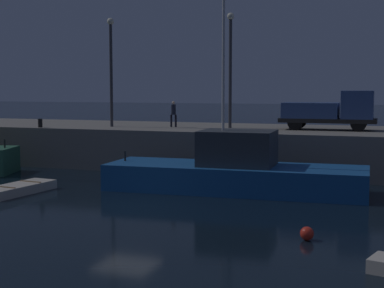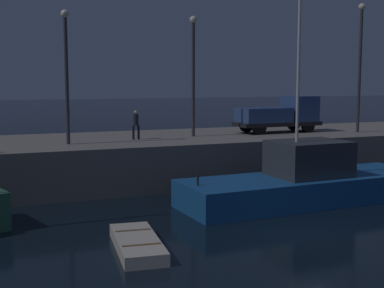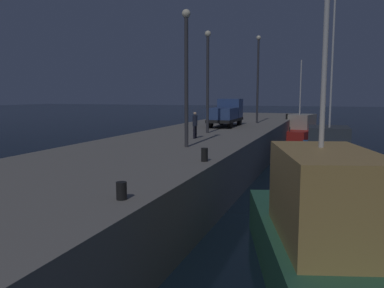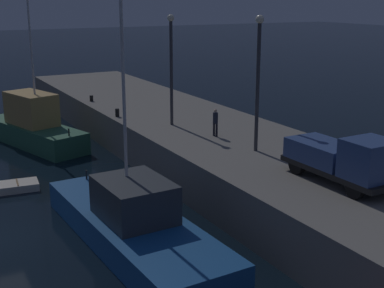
{
  "view_description": "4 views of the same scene",
  "coord_description": "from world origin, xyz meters",
  "px_view_note": "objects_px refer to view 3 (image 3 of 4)",
  "views": [
    {
      "loc": [
        10.62,
        -22.03,
        5.03
      ],
      "look_at": [
        -0.97,
        11.14,
        1.65
      ],
      "focal_mm": 54.86,
      "sensor_mm": 36.0,
      "label": 1
    },
    {
      "loc": [
        -11.19,
        -15.79,
        5.81
      ],
      "look_at": [
        -0.79,
        9.97,
        2.5
      ],
      "focal_mm": 49.17,
      "sensor_mm": 36.0,
      "label": 2
    },
    {
      "loc": [
        -25.95,
        5.21,
        5.23
      ],
      "look_at": [
        -2.26,
        13.64,
        2.05
      ],
      "focal_mm": 36.59,
      "sensor_mm": 36.0,
      "label": 3
    },
    {
      "loc": [
        23.65,
        -2.89,
        10.57
      ],
      "look_at": [
        -2.81,
        11.54,
        2.29
      ],
      "focal_mm": 50.43,
      "sensor_mm": 36.0,
      "label": 4
    }
  ],
  "objects_px": {
    "lamp_post_central": "(258,73)",
    "bollard_central": "(287,117)",
    "fishing_boat_white": "(328,155)",
    "lamp_post_west": "(186,67)",
    "bollard_east": "(204,155)",
    "utility_truck": "(226,113)",
    "dockworker": "(195,123)",
    "fishing_trawler_red": "(302,132)",
    "bollard_west": "(122,191)",
    "lamp_post_east": "(208,73)",
    "fishing_boat_blue": "(323,243)"
  },
  "relations": [
    {
      "from": "fishing_boat_blue",
      "to": "bollard_west",
      "type": "height_order",
      "value": "fishing_boat_blue"
    },
    {
      "from": "lamp_post_central",
      "to": "lamp_post_east",
      "type": "bearing_deg",
      "value": 171.8
    },
    {
      "from": "fishing_boat_white",
      "to": "dockworker",
      "type": "distance_m",
      "value": 10.36
    },
    {
      "from": "bollard_east",
      "to": "bollard_west",
      "type": "bearing_deg",
      "value": 177.77
    },
    {
      "from": "bollard_west",
      "to": "lamp_post_west",
      "type": "bearing_deg",
      "value": 11.06
    },
    {
      "from": "fishing_trawler_red",
      "to": "lamp_post_east",
      "type": "height_order",
      "value": "lamp_post_east"
    },
    {
      "from": "bollard_central",
      "to": "bollard_east",
      "type": "xyz_separation_m",
      "value": [
        -29.44,
        0.2,
        -0.02
      ]
    },
    {
      "from": "lamp_post_west",
      "to": "dockworker",
      "type": "bearing_deg",
      "value": 12.87
    },
    {
      "from": "bollard_central",
      "to": "fishing_boat_blue",
      "type": "bearing_deg",
      "value": -172.38
    },
    {
      "from": "utility_truck",
      "to": "lamp_post_central",
      "type": "bearing_deg",
      "value": -21.12
    },
    {
      "from": "lamp_post_central",
      "to": "bollard_central",
      "type": "relative_size",
      "value": 13.69
    },
    {
      "from": "bollard_west",
      "to": "utility_truck",
      "type": "bearing_deg",
      "value": 8.22
    },
    {
      "from": "fishing_boat_white",
      "to": "lamp_post_east",
      "type": "bearing_deg",
      "value": 107.39
    },
    {
      "from": "lamp_post_central",
      "to": "lamp_post_west",
      "type": "bearing_deg",
      "value": 178.95
    },
    {
      "from": "bollard_west",
      "to": "lamp_post_east",
      "type": "bearing_deg",
      "value": 10.28
    },
    {
      "from": "dockworker",
      "to": "bollard_east",
      "type": "distance_m",
      "value": 8.54
    },
    {
      "from": "fishing_trawler_red",
      "to": "lamp_post_central",
      "type": "distance_m",
      "value": 10.87
    },
    {
      "from": "utility_truck",
      "to": "bollard_east",
      "type": "bearing_deg",
      "value": -168.17
    },
    {
      "from": "fishing_trawler_red",
      "to": "fishing_boat_white",
      "type": "bearing_deg",
      "value": -169.95
    },
    {
      "from": "lamp_post_west",
      "to": "lamp_post_east",
      "type": "bearing_deg",
      "value": 9.22
    },
    {
      "from": "lamp_post_west",
      "to": "utility_truck",
      "type": "bearing_deg",
      "value": 6.09
    },
    {
      "from": "fishing_trawler_red",
      "to": "bollard_central",
      "type": "relative_size",
      "value": 16.67
    },
    {
      "from": "fishing_boat_white",
      "to": "lamp_post_west",
      "type": "xyz_separation_m",
      "value": [
        -10.22,
        6.97,
        5.67
      ]
    },
    {
      "from": "lamp_post_central",
      "to": "bollard_central",
      "type": "xyz_separation_m",
      "value": [
        6.87,
        -2.11,
        -4.5
      ]
    },
    {
      "from": "fishing_trawler_red",
      "to": "utility_truck",
      "type": "distance_m",
      "value": 14.2
    },
    {
      "from": "fishing_trawler_red",
      "to": "fishing_boat_white",
      "type": "relative_size",
      "value": 0.79
    },
    {
      "from": "lamp_post_central",
      "to": "dockworker",
      "type": "xyz_separation_m",
      "value": [
        -14.67,
        1.25,
        -3.86
      ]
    },
    {
      "from": "lamp_post_west",
      "to": "fishing_boat_white",
      "type": "bearing_deg",
      "value": -34.3
    },
    {
      "from": "lamp_post_central",
      "to": "bollard_west",
      "type": "height_order",
      "value": "lamp_post_central"
    },
    {
      "from": "utility_truck",
      "to": "dockworker",
      "type": "xyz_separation_m",
      "value": [
        -9.94,
        -0.58,
        -0.21
      ]
    },
    {
      "from": "fishing_boat_blue",
      "to": "bollard_central",
      "type": "height_order",
      "value": "fishing_boat_blue"
    },
    {
      "from": "utility_truck",
      "to": "bollard_central",
      "type": "bearing_deg",
      "value": -18.75
    },
    {
      "from": "fishing_trawler_red",
      "to": "bollard_east",
      "type": "distance_m",
      "value": 30.76
    },
    {
      "from": "fishing_boat_blue",
      "to": "bollard_central",
      "type": "bearing_deg",
      "value": 7.62
    },
    {
      "from": "lamp_post_east",
      "to": "lamp_post_central",
      "type": "bearing_deg",
      "value": -8.2
    },
    {
      "from": "dockworker",
      "to": "bollard_west",
      "type": "height_order",
      "value": "dockworker"
    },
    {
      "from": "fishing_boat_white",
      "to": "lamp_post_east",
      "type": "height_order",
      "value": "fishing_boat_white"
    },
    {
      "from": "bollard_central",
      "to": "bollard_east",
      "type": "distance_m",
      "value": 29.44
    },
    {
      "from": "fishing_boat_white",
      "to": "bollard_east",
      "type": "xyz_separation_m",
      "value": [
        -14.16,
        4.72,
        1.81
      ]
    },
    {
      "from": "lamp_post_west",
      "to": "bollard_central",
      "type": "xyz_separation_m",
      "value": [
        25.5,
        -2.45,
        -3.84
      ]
    },
    {
      "from": "dockworker",
      "to": "fishing_trawler_red",
      "type": "bearing_deg",
      "value": -12.29
    },
    {
      "from": "lamp_post_west",
      "to": "bollard_east",
      "type": "bearing_deg",
      "value": -150.23
    },
    {
      "from": "dockworker",
      "to": "bollard_central",
      "type": "bearing_deg",
      "value": -8.87
    },
    {
      "from": "bollard_west",
      "to": "lamp_post_central",
      "type": "bearing_deg",
      "value": 3.3
    },
    {
      "from": "fishing_boat_blue",
      "to": "fishing_trawler_red",
      "type": "bearing_deg",
      "value": 4.8
    },
    {
      "from": "lamp_post_central",
      "to": "utility_truck",
      "type": "relative_size",
      "value": 1.45
    },
    {
      "from": "bollard_east",
      "to": "fishing_trawler_red",
      "type": "bearing_deg",
      "value": -3.36
    },
    {
      "from": "bollard_central",
      "to": "bollard_east",
      "type": "bearing_deg",
      "value": 179.61
    },
    {
      "from": "lamp_post_east",
      "to": "fishing_boat_white",
      "type": "bearing_deg",
      "value": -72.61
    },
    {
      "from": "utility_truck",
      "to": "bollard_central",
      "type": "relative_size",
      "value": 9.48
    }
  ]
}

